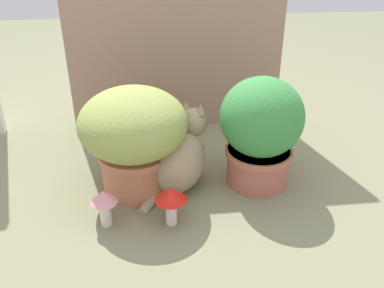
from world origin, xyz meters
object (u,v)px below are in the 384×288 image
(grass_planter, at_px, (134,135))
(mushroom_ornament_pink, at_px, (104,201))
(leafy_planter, at_px, (261,129))
(mushroom_ornament_red, at_px, (171,198))
(cat, at_px, (182,158))

(grass_planter, relative_size, mushroom_ornament_pink, 2.93)
(leafy_planter, height_order, mushroom_ornament_red, leafy_planter)
(grass_planter, height_order, mushroom_ornament_pink, grass_planter)
(grass_planter, bearing_deg, leafy_planter, -0.50)
(grass_planter, relative_size, mushroom_ornament_red, 2.79)
(leafy_planter, height_order, cat, leafy_planter)
(leafy_planter, bearing_deg, mushroom_ornament_pink, -160.56)
(mushroom_ornament_red, height_order, mushroom_ornament_pink, mushroom_ornament_red)
(mushroom_ornament_red, distance_m, mushroom_ornament_pink, 0.22)
(mushroom_ornament_pink, bearing_deg, cat, 36.53)
(leafy_planter, xyz_separation_m, mushroom_ornament_pink, (-0.56, -0.20, -0.13))
(leafy_planter, distance_m, mushroom_ornament_red, 0.42)
(mushroom_ornament_red, bearing_deg, leafy_planter, 32.02)
(grass_planter, distance_m, mushroom_ornament_red, 0.28)
(cat, distance_m, mushroom_ornament_pink, 0.34)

